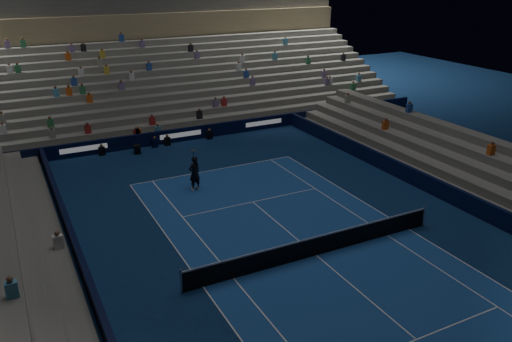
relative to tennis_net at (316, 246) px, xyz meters
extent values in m
plane|color=#0D254F|center=(0.00, 0.00, -0.50)|extent=(90.00, 90.00, 0.00)
cube|color=#1B4897|center=(0.00, 0.00, -0.50)|extent=(10.97, 23.77, 0.01)
cube|color=black|center=(0.00, 18.50, 0.00)|extent=(44.00, 0.25, 1.00)
cube|color=black|center=(9.70, 0.00, 0.00)|extent=(0.25, 37.00, 1.00)
cube|color=black|center=(-9.70, 0.00, 0.00)|extent=(0.25, 37.00, 1.00)
cube|color=slate|center=(0.00, 19.50, -0.25)|extent=(44.00, 1.00, 0.50)
cube|color=slate|center=(0.00, 20.50, 0.00)|extent=(44.00, 1.00, 1.00)
cube|color=slate|center=(0.00, 21.50, 0.25)|extent=(44.00, 1.00, 1.50)
cube|color=slate|center=(0.00, 22.50, 0.50)|extent=(44.00, 1.00, 2.00)
cube|color=slate|center=(0.00, 23.50, 0.75)|extent=(44.00, 1.00, 2.50)
cube|color=slate|center=(0.00, 24.50, 1.00)|extent=(44.00, 1.00, 3.00)
cube|color=slate|center=(0.00, 25.50, 1.25)|extent=(44.00, 1.00, 3.50)
cube|color=slate|center=(0.00, 26.50, 1.50)|extent=(44.00, 1.00, 4.00)
cube|color=slate|center=(0.00, 27.50, 1.75)|extent=(44.00, 1.00, 4.50)
cube|color=slate|center=(0.00, 28.50, 2.00)|extent=(44.00, 1.00, 5.00)
cube|color=slate|center=(0.00, 29.50, 2.25)|extent=(44.00, 1.00, 5.50)
cube|color=slate|center=(0.00, 30.50, 2.50)|extent=(44.00, 1.00, 6.00)
cube|color=#9A885F|center=(0.00, 31.60, 6.60)|extent=(44.00, 0.60, 2.20)
cube|color=slate|center=(10.50, 0.00, -0.25)|extent=(1.00, 37.00, 0.50)
cube|color=slate|center=(11.50, 0.00, 0.00)|extent=(1.00, 37.00, 1.00)
cube|color=slate|center=(12.50, 0.00, 0.25)|extent=(1.00, 37.00, 1.50)
cube|color=slate|center=(-10.50, 0.00, -0.25)|extent=(1.00, 37.00, 0.50)
cube|color=slate|center=(-11.50, 0.00, 0.00)|extent=(1.00, 37.00, 1.00)
cube|color=slate|center=(-12.50, 0.00, 0.25)|extent=(1.00, 37.00, 1.50)
cylinder|color=#B2B2B7|center=(-6.40, 0.00, 0.05)|extent=(0.10, 0.10, 1.10)
cylinder|color=#B2B2B7|center=(6.40, 0.00, 0.05)|extent=(0.10, 0.10, 1.10)
cube|color=black|center=(0.00, 0.00, -0.05)|extent=(12.80, 0.03, 0.90)
cube|color=white|center=(0.00, 0.00, 0.44)|extent=(12.80, 0.04, 0.08)
imported|color=black|center=(-2.23, 9.51, 0.52)|extent=(0.85, 0.68, 2.05)
cube|color=black|center=(-3.57, 17.35, -0.20)|extent=(0.58, 0.65, 0.61)
cylinder|color=black|center=(-3.57, 16.90, -0.02)|extent=(0.24, 0.38, 0.16)
camera|label=1|loc=(-11.66, -16.89, 11.66)|focal=36.22mm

